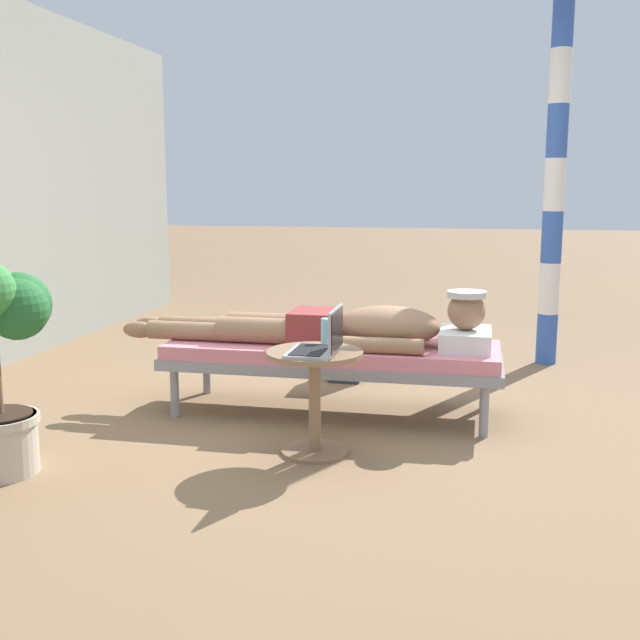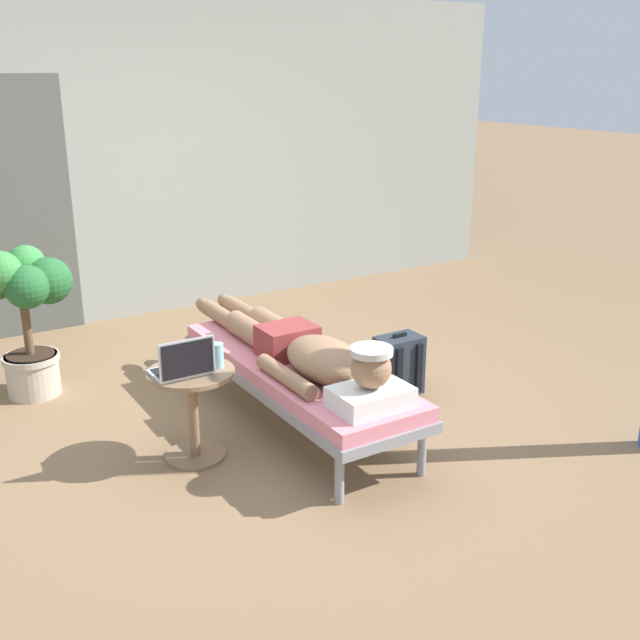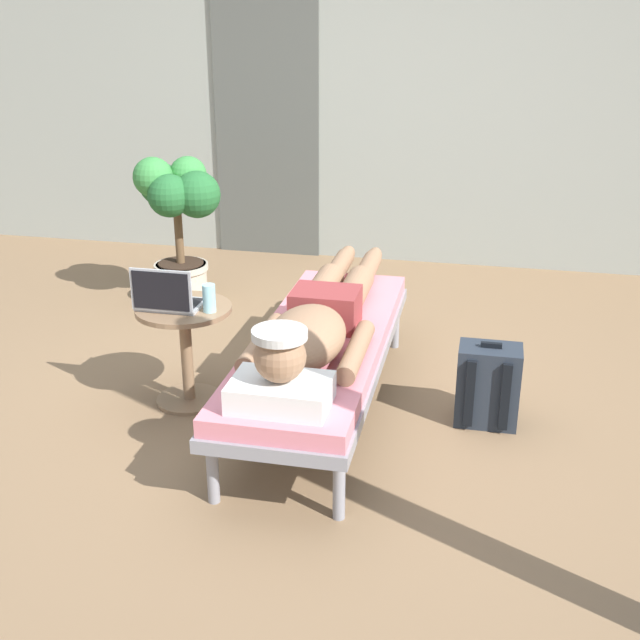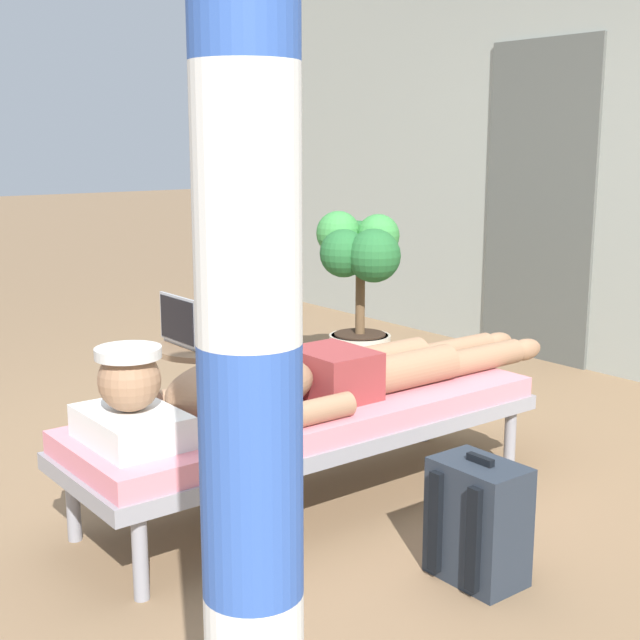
{
  "view_description": "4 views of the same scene",
  "coord_description": "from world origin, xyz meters",
  "px_view_note": "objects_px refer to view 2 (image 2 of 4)",
  "views": [
    {
      "loc": [
        -4.05,
        -0.94,
        1.33
      ],
      "look_at": [
        0.17,
        -0.05,
        0.57
      ],
      "focal_mm": 43.15,
      "sensor_mm": 36.0,
      "label": 1
    },
    {
      "loc": [
        -1.87,
        -3.77,
        2.1
      ],
      "look_at": [
        0.35,
        -0.2,
        0.68
      ],
      "focal_mm": 42.67,
      "sensor_mm": 36.0,
      "label": 2
    },
    {
      "loc": [
        1.0,
        -3.6,
        1.92
      ],
      "look_at": [
        0.27,
        -0.26,
        0.56
      ],
      "focal_mm": 44.48,
      "sensor_mm": 36.0,
      "label": 3
    },
    {
      "loc": [
        2.84,
        -2.09,
        1.42
      ],
      "look_at": [
        0.04,
        0.09,
        0.69
      ],
      "focal_mm": 49.28,
      "sensor_mm": 36.0,
      "label": 4
    }
  ],
  "objects_px": {
    "person_reclining": "(304,350)",
    "drink_glass": "(218,355)",
    "backpack": "(398,365)",
    "lounge_chair": "(296,372)",
    "laptop": "(183,366)",
    "potted_plant": "(24,304)",
    "side_table": "(192,399)"
  },
  "relations": [
    {
      "from": "lounge_chair",
      "to": "drink_glass",
      "type": "bearing_deg",
      "value": -171.64
    },
    {
      "from": "lounge_chair",
      "to": "potted_plant",
      "type": "xyz_separation_m",
      "value": [
        -1.26,
        1.32,
        0.29
      ]
    },
    {
      "from": "lounge_chair",
      "to": "backpack",
      "type": "height_order",
      "value": "backpack"
    },
    {
      "from": "backpack",
      "to": "side_table",
      "type": "bearing_deg",
      "value": -175.99
    },
    {
      "from": "person_reclining",
      "to": "drink_glass",
      "type": "bearing_deg",
      "value": 178.76
    },
    {
      "from": "lounge_chair",
      "to": "laptop",
      "type": "bearing_deg",
      "value": -172.54
    },
    {
      "from": "person_reclining",
      "to": "backpack",
      "type": "height_order",
      "value": "person_reclining"
    },
    {
      "from": "potted_plant",
      "to": "person_reclining",
      "type": "bearing_deg",
      "value": -48.05
    },
    {
      "from": "side_table",
      "to": "drink_glass",
      "type": "height_order",
      "value": "drink_glass"
    },
    {
      "from": "side_table",
      "to": "lounge_chair",
      "type": "bearing_deg",
      "value": 3.89
    },
    {
      "from": "lounge_chair",
      "to": "laptop",
      "type": "relative_size",
      "value": 6.3
    },
    {
      "from": "side_table",
      "to": "potted_plant",
      "type": "bearing_deg",
      "value": 112.86
    },
    {
      "from": "backpack",
      "to": "potted_plant",
      "type": "xyz_separation_m",
      "value": [
        -2.08,
        1.26,
        0.44
      ]
    },
    {
      "from": "backpack",
      "to": "lounge_chair",
      "type": "bearing_deg",
      "value": -175.9
    },
    {
      "from": "laptop",
      "to": "side_table",
      "type": "bearing_deg",
      "value": 40.52
    },
    {
      "from": "person_reclining",
      "to": "backpack",
      "type": "relative_size",
      "value": 5.12
    },
    {
      "from": "side_table",
      "to": "laptop",
      "type": "distance_m",
      "value": 0.24
    },
    {
      "from": "side_table",
      "to": "drink_glass",
      "type": "xyz_separation_m",
      "value": [
        0.15,
        -0.03,
        0.24
      ]
    },
    {
      "from": "lounge_chair",
      "to": "potted_plant",
      "type": "relative_size",
      "value": 1.93
    },
    {
      "from": "backpack",
      "to": "drink_glass",
      "type": "bearing_deg",
      "value": -174.2
    },
    {
      "from": "person_reclining",
      "to": "laptop",
      "type": "height_order",
      "value": "laptop"
    },
    {
      "from": "lounge_chair",
      "to": "side_table",
      "type": "relative_size",
      "value": 3.73
    },
    {
      "from": "side_table",
      "to": "laptop",
      "type": "xyz_separation_m",
      "value": [
        -0.06,
        -0.05,
        0.23
      ]
    },
    {
      "from": "lounge_chair",
      "to": "backpack",
      "type": "distance_m",
      "value": 0.83
    },
    {
      "from": "person_reclining",
      "to": "side_table",
      "type": "height_order",
      "value": "person_reclining"
    },
    {
      "from": "lounge_chair",
      "to": "drink_glass",
      "type": "xyz_separation_m",
      "value": [
        -0.54,
        -0.08,
        0.25
      ]
    },
    {
      "from": "lounge_chair",
      "to": "person_reclining",
      "type": "xyz_separation_m",
      "value": [
        0.0,
        -0.09,
        0.17
      ]
    },
    {
      "from": "lounge_chair",
      "to": "side_table",
      "type": "xyz_separation_m",
      "value": [
        -0.69,
        -0.05,
        0.01
      ]
    },
    {
      "from": "person_reclining",
      "to": "laptop",
      "type": "distance_m",
      "value": 0.75
    },
    {
      "from": "laptop",
      "to": "potted_plant",
      "type": "relative_size",
      "value": 0.31
    },
    {
      "from": "side_table",
      "to": "backpack",
      "type": "height_order",
      "value": "side_table"
    },
    {
      "from": "drink_glass",
      "to": "backpack",
      "type": "height_order",
      "value": "drink_glass"
    }
  ]
}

